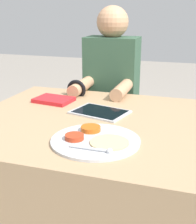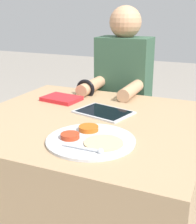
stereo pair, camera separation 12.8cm
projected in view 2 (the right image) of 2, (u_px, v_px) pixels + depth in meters
dining_table at (88, 187)px, 1.50m from camera, size 1.02×0.93×0.70m
thali_tray at (90, 139)px, 1.14m from camera, size 0.33×0.33×0.03m
red_notebook at (62, 99)px, 1.65m from camera, size 0.21×0.16×0.02m
tablet_device at (104, 112)px, 1.45m from camera, size 0.28×0.23×0.01m
person_diner at (123, 106)px, 2.00m from camera, size 0.34×0.47×1.18m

